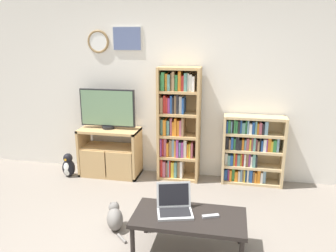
{
  "coord_description": "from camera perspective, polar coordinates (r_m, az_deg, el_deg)",
  "views": [
    {
      "loc": [
        0.79,
        -2.36,
        2.0
      ],
      "look_at": [
        0.08,
        1.24,
        1.02
      ],
      "focal_mm": 35.0,
      "sensor_mm": 36.0,
      "label": 1
    }
  ],
  "objects": [
    {
      "name": "wall_back",
      "position": [
        4.76,
        1.48,
        6.62
      ],
      "size": [
        7.19,
        0.09,
        2.6
      ],
      "color": "silver",
      "rests_on": "ground_plane"
    },
    {
      "name": "tv_stand",
      "position": [
        4.98,
        -10.09,
        -4.52
      ],
      "size": [
        0.88,
        0.44,
        0.71
      ],
      "color": "tan",
      "rests_on": "ground_plane"
    },
    {
      "name": "television",
      "position": [
        4.84,
        -10.5,
        2.97
      ],
      "size": [
        0.82,
        0.18,
        0.58
      ],
      "color": "black",
      "rests_on": "tv_stand"
    },
    {
      "name": "bookshelf_tall",
      "position": [
        4.68,
        1.61,
        0.25
      ],
      "size": [
        0.59,
        0.31,
        1.63
      ],
      "color": "tan",
      "rests_on": "ground_plane"
    },
    {
      "name": "bookshelf_short",
      "position": [
        4.74,
        14.08,
        -4.09
      ],
      "size": [
        0.84,
        0.27,
        0.98
      ],
      "color": "tan",
      "rests_on": "ground_plane"
    },
    {
      "name": "coffee_table",
      "position": [
        3.23,
        3.68,
        -15.94
      ],
      "size": [
        1.07,
        0.54,
        0.38
      ],
      "color": "black",
      "rests_on": "ground_plane"
    },
    {
      "name": "laptop",
      "position": [
        3.24,
        1.12,
        -13.62
      ],
      "size": [
        0.4,
        0.37,
        0.26
      ],
      "rotation": [
        0.0,
        0.0,
        0.28
      ],
      "color": "#B7BABC",
      "rests_on": "coffee_table"
    },
    {
      "name": "remote_near_laptop",
      "position": [
        3.2,
        7.43,
        -15.29
      ],
      "size": [
        0.16,
        0.1,
        0.02
      ],
      "rotation": [
        0.0,
        0.0,
        1.95
      ],
      "color": "#99999E",
      "rests_on": "coffee_table"
    },
    {
      "name": "cat",
      "position": [
        3.72,
        -9.25,
        -15.44
      ],
      "size": [
        0.34,
        0.41,
        0.29
      ],
      "rotation": [
        0.0,
        0.0,
        0.42
      ],
      "color": "slate",
      "rests_on": "ground_plane"
    },
    {
      "name": "penguin_figurine",
      "position": [
        5.13,
        -16.97,
        -6.68
      ],
      "size": [
        0.19,
        0.17,
        0.35
      ],
      "color": "black",
      "rests_on": "ground_plane"
    }
  ]
}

